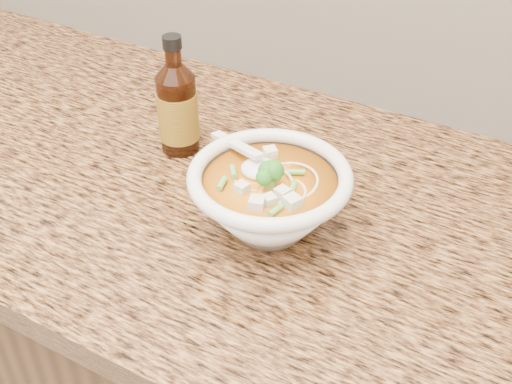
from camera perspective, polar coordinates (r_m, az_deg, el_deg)
The scene contains 4 objects.
cabinet at distance 1.30m, azimuth -4.29°, elevation -14.97°, with size 4.00×0.65×0.86m, color #321F0F.
counter_slab at distance 0.98m, azimuth -5.49°, elevation 1.19°, with size 4.00×0.68×0.04m, color #A06E3A.
soup_bowl at distance 0.83m, azimuth 1.20°, elevation -0.68°, with size 0.23×0.21×0.12m.
hot_sauce_bottle at distance 0.98m, azimuth -6.98°, elevation 7.36°, with size 0.08×0.08×0.19m.
Camera 1 is at (0.47, 1.03, 1.46)m, focal length 45.00 mm.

